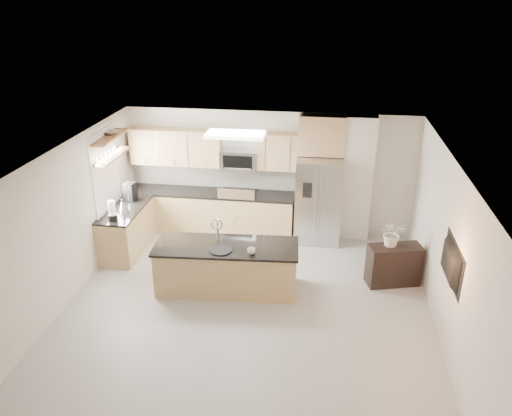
% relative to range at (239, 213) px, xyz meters
% --- Properties ---
extents(floor, '(6.50, 6.50, 0.00)m').
position_rel_range_xyz_m(floor, '(0.60, -2.92, -0.47)').
color(floor, '#AFAEA6').
rests_on(floor, ground).
extents(ceiling, '(6.00, 6.50, 0.02)m').
position_rel_range_xyz_m(ceiling, '(0.60, -2.92, 2.13)').
color(ceiling, silver).
rests_on(ceiling, wall_back).
extents(wall_back, '(6.00, 0.02, 2.60)m').
position_rel_range_xyz_m(wall_back, '(0.60, 0.33, 0.83)').
color(wall_back, beige).
rests_on(wall_back, floor).
extents(wall_front, '(6.00, 0.02, 2.60)m').
position_rel_range_xyz_m(wall_front, '(0.60, -6.17, 0.83)').
color(wall_front, beige).
rests_on(wall_front, floor).
extents(wall_left, '(0.02, 6.50, 2.60)m').
position_rel_range_xyz_m(wall_left, '(-2.40, -2.92, 0.83)').
color(wall_left, beige).
rests_on(wall_left, floor).
extents(wall_right, '(0.02, 6.50, 2.60)m').
position_rel_range_xyz_m(wall_right, '(3.60, -2.92, 0.83)').
color(wall_right, beige).
rests_on(wall_right, floor).
extents(back_counter, '(3.55, 0.66, 1.44)m').
position_rel_range_xyz_m(back_counter, '(-0.63, 0.01, -0.00)').
color(back_counter, tan).
rests_on(back_counter, floor).
extents(left_counter, '(0.66, 1.50, 0.92)m').
position_rel_range_xyz_m(left_counter, '(-2.07, -1.07, -0.01)').
color(left_counter, tan).
rests_on(left_counter, floor).
extents(range, '(0.76, 0.64, 1.14)m').
position_rel_range_xyz_m(range, '(0.00, 0.00, 0.00)').
color(range, black).
rests_on(range, floor).
extents(upper_cabinets, '(3.50, 0.33, 0.75)m').
position_rel_range_xyz_m(upper_cabinets, '(-0.70, 0.16, 1.35)').
color(upper_cabinets, tan).
rests_on(upper_cabinets, wall_back).
extents(microwave, '(0.76, 0.40, 0.40)m').
position_rel_range_xyz_m(microwave, '(0.00, 0.12, 1.16)').
color(microwave, '#A7A7A9').
rests_on(microwave, upper_cabinets).
extents(refrigerator, '(0.92, 0.78, 1.78)m').
position_rel_range_xyz_m(refrigerator, '(1.66, -0.05, 0.42)').
color(refrigerator, '#A7A7A9').
rests_on(refrigerator, floor).
extents(partition_column, '(0.60, 0.30, 2.60)m').
position_rel_range_xyz_m(partition_column, '(2.42, 0.18, 0.83)').
color(partition_column, silver).
rests_on(partition_column, floor).
extents(window, '(0.04, 1.15, 1.65)m').
position_rel_range_xyz_m(window, '(-2.38, -1.07, 1.18)').
color(window, white).
rests_on(window, wall_left).
extents(shelf_lower, '(0.30, 1.20, 0.04)m').
position_rel_range_xyz_m(shelf_lower, '(-2.25, -0.97, 1.48)').
color(shelf_lower, brown).
rests_on(shelf_lower, wall_left).
extents(shelf_upper, '(0.30, 1.20, 0.04)m').
position_rel_range_xyz_m(shelf_upper, '(-2.25, -0.97, 1.85)').
color(shelf_upper, brown).
rests_on(shelf_upper, wall_left).
extents(ceiling_fixture, '(1.00, 0.50, 0.06)m').
position_rel_range_xyz_m(ceiling_fixture, '(0.20, -1.32, 2.09)').
color(ceiling_fixture, white).
rests_on(ceiling_fixture, ceiling).
extents(island, '(2.51, 1.05, 1.27)m').
position_rel_range_xyz_m(island, '(0.16, -2.16, -0.04)').
color(island, tan).
rests_on(island, floor).
extents(credenza, '(0.99, 0.62, 0.74)m').
position_rel_range_xyz_m(credenza, '(3.06, -1.56, -0.10)').
color(credenza, black).
rests_on(credenza, floor).
extents(cup, '(0.17, 0.17, 0.10)m').
position_rel_range_xyz_m(cup, '(0.63, -2.38, 0.43)').
color(cup, silver).
rests_on(cup, island).
extents(platter, '(0.43, 0.43, 0.02)m').
position_rel_range_xyz_m(platter, '(0.11, -2.35, 0.39)').
color(platter, black).
rests_on(platter, island).
extents(blender, '(0.17, 0.17, 0.39)m').
position_rel_range_xyz_m(blender, '(-2.08, -1.61, 0.61)').
color(blender, black).
rests_on(blender, left_counter).
extents(kettle, '(0.22, 0.22, 0.27)m').
position_rel_range_xyz_m(kettle, '(-2.02, -1.25, 0.57)').
color(kettle, '#A7A7A9').
rests_on(kettle, left_counter).
extents(coffee_maker, '(0.22, 0.26, 0.37)m').
position_rel_range_xyz_m(coffee_maker, '(-2.09, -0.65, 0.62)').
color(coffee_maker, black).
rests_on(coffee_maker, left_counter).
extents(bowl, '(0.40, 0.40, 0.09)m').
position_rel_range_xyz_m(bowl, '(-2.25, -0.85, 1.91)').
color(bowl, '#A7A7A9').
rests_on(bowl, shelf_upper).
extents(flower_vase, '(0.66, 0.57, 0.71)m').
position_rel_range_xyz_m(flower_vase, '(2.98, -1.53, 0.62)').
color(flower_vase, beige).
rests_on(flower_vase, credenza).
extents(television, '(0.14, 1.08, 0.62)m').
position_rel_range_xyz_m(television, '(3.51, -3.12, 0.88)').
color(television, black).
rests_on(television, wall_right).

